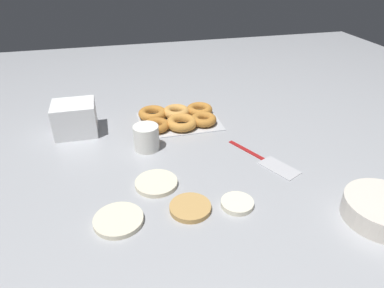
# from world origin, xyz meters

# --- Properties ---
(ground_plane) EXTENTS (3.00, 3.00, 0.00)m
(ground_plane) POSITION_xyz_m (0.00, 0.00, 0.00)
(ground_plane) COLOR #9EA0A5
(pancake_0) EXTENTS (0.12, 0.12, 0.01)m
(pancake_0) POSITION_xyz_m (0.23, 0.14, 0.01)
(pancake_0) COLOR beige
(pancake_0) RESTS_ON ground_plane
(pancake_1) EXTENTS (0.10, 0.10, 0.01)m
(pancake_1) POSITION_xyz_m (0.06, 0.13, 0.01)
(pancake_1) COLOR tan
(pancake_1) RESTS_ON ground_plane
(pancake_2) EXTENTS (0.12, 0.12, 0.01)m
(pancake_2) POSITION_xyz_m (0.12, 0.01, 0.01)
(pancake_2) COLOR beige
(pancake_2) RESTS_ON ground_plane
(pancake_3) EXTENTS (0.08, 0.08, 0.01)m
(pancake_3) POSITION_xyz_m (-0.06, 0.15, 0.01)
(pancake_3) COLOR silver
(pancake_3) RESTS_ON ground_plane
(donut_tray) EXTENTS (0.29, 0.22, 0.04)m
(donut_tray) POSITION_xyz_m (-0.02, -0.35, 0.02)
(donut_tray) COLOR silver
(donut_tray) RESTS_ON ground_plane
(batter_bowl) EXTENTS (0.18, 0.18, 0.05)m
(batter_bowl) POSITION_xyz_m (-0.38, 0.27, 0.03)
(batter_bowl) COLOR silver
(batter_bowl) RESTS_ON ground_plane
(container_stack) EXTENTS (0.14, 0.12, 0.11)m
(container_stack) POSITION_xyz_m (0.34, -0.35, 0.06)
(container_stack) COLOR white
(container_stack) RESTS_ON ground_plane
(paper_cup) EXTENTS (0.08, 0.08, 0.08)m
(paper_cup) POSITION_xyz_m (0.12, -0.18, 0.04)
(paper_cup) COLOR white
(paper_cup) RESTS_ON ground_plane
(spatula) EXTENTS (0.15, 0.25, 0.01)m
(spatula) POSITION_xyz_m (-0.23, -0.00, 0.00)
(spatula) COLOR maroon
(spatula) RESTS_ON ground_plane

